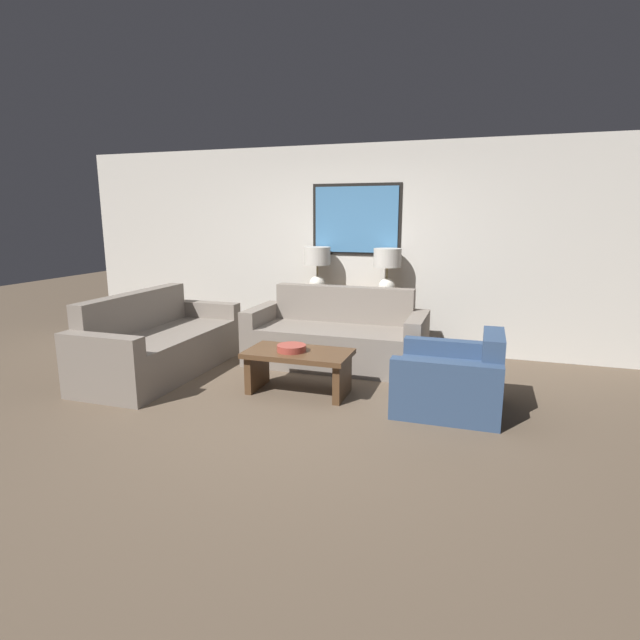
# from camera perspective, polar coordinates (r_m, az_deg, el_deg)

# --- Properties ---
(ground_plane) EXTENTS (20.00, 20.00, 0.00)m
(ground_plane) POSITION_cam_1_polar(r_m,az_deg,el_deg) (4.71, -3.31, -10.02)
(ground_plane) COLOR brown
(back_wall) EXTENTS (8.12, 0.12, 2.65)m
(back_wall) POSITION_cam_1_polar(r_m,az_deg,el_deg) (6.69, 4.22, 8.20)
(back_wall) COLOR beige
(back_wall) RESTS_ON ground_plane
(console_table) EXTENTS (1.45, 0.38, 0.74)m
(console_table) POSITION_cam_1_polar(r_m,az_deg,el_deg) (6.56, 3.53, -0.33)
(console_table) COLOR brown
(console_table) RESTS_ON ground_plane
(table_lamp_left) EXTENTS (0.35, 0.35, 0.61)m
(table_lamp_left) POSITION_cam_1_polar(r_m,az_deg,el_deg) (6.58, -0.32, 6.48)
(table_lamp_left) COLOR silver
(table_lamp_left) RESTS_ON console_table
(table_lamp_right) EXTENTS (0.35, 0.35, 0.61)m
(table_lamp_right) POSITION_cam_1_polar(r_m,az_deg,el_deg) (6.35, 7.69, 6.17)
(table_lamp_right) COLOR silver
(table_lamp_right) RESTS_ON console_table
(couch_by_back_wall) EXTENTS (2.09, 0.89, 0.90)m
(couch_by_back_wall) POSITION_cam_1_polar(r_m,az_deg,el_deg) (5.96, 1.91, -2.18)
(couch_by_back_wall) COLOR slate
(couch_by_back_wall) RESTS_ON ground_plane
(couch_by_side) EXTENTS (0.89, 2.09, 0.90)m
(couch_by_side) POSITION_cam_1_polar(r_m,az_deg,el_deg) (5.94, -17.85, -2.82)
(couch_by_side) COLOR slate
(couch_by_side) RESTS_ON ground_plane
(coffee_table) EXTENTS (1.04, 0.57, 0.43)m
(coffee_table) POSITION_cam_1_polar(r_m,az_deg,el_deg) (5.00, -2.48, -4.92)
(coffee_table) COLOR #4C331E
(coffee_table) RESTS_ON ground_plane
(decorative_bowl) EXTENTS (0.29, 0.29, 0.06)m
(decorative_bowl) POSITION_cam_1_polar(r_m,az_deg,el_deg) (4.95, -3.28, -3.22)
(decorative_bowl) COLOR #93382D
(decorative_bowl) RESTS_ON coffee_table
(armchair_near_back_wall) EXTENTS (0.93, 0.92, 0.73)m
(armchair_near_back_wall) POSITION_cam_1_polar(r_m,az_deg,el_deg) (4.78, 14.83, -6.79)
(armchair_near_back_wall) COLOR navy
(armchair_near_back_wall) RESTS_ON ground_plane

